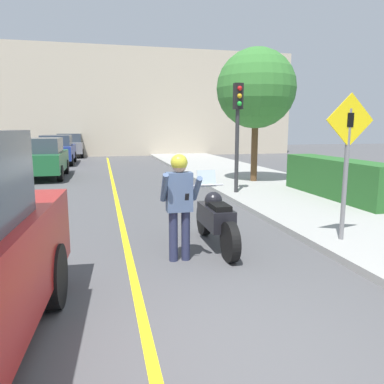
{
  "coord_description": "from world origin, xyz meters",
  "views": [
    {
      "loc": [
        -0.97,
        -2.99,
        2.1
      ],
      "look_at": [
        0.57,
        3.38,
        0.97
      ],
      "focal_mm": 35.0,
      "sensor_mm": 36.0,
      "label": 1
    }
  ],
  "objects_px": {
    "person_biker": "(179,197)",
    "traffic_light": "(238,117)",
    "parked_car_blue": "(57,149)",
    "parked_car_green": "(42,158)",
    "street_tree": "(256,89)",
    "crossing_sign": "(347,153)",
    "motorcycle": "(215,219)",
    "parked_car_grey": "(71,145)"
  },
  "relations": [
    {
      "from": "person_biker",
      "to": "traffic_light",
      "type": "height_order",
      "value": "traffic_light"
    },
    {
      "from": "crossing_sign",
      "to": "street_tree",
      "type": "bearing_deg",
      "value": 79.23
    },
    {
      "from": "traffic_light",
      "to": "parked_car_blue",
      "type": "distance_m",
      "value": 13.9
    },
    {
      "from": "motorcycle",
      "to": "crossing_sign",
      "type": "height_order",
      "value": "crossing_sign"
    },
    {
      "from": "person_biker",
      "to": "parked_car_grey",
      "type": "xyz_separation_m",
      "value": [
        -3.33,
        22.98,
        -0.19
      ]
    },
    {
      "from": "street_tree",
      "to": "parked_car_green",
      "type": "bearing_deg",
      "value": 155.16
    },
    {
      "from": "motorcycle",
      "to": "traffic_light",
      "type": "distance_m",
      "value": 5.42
    },
    {
      "from": "parked_car_green",
      "to": "parked_car_blue",
      "type": "xyz_separation_m",
      "value": [
        -0.03,
        6.23,
        0.0
      ]
    },
    {
      "from": "parked_car_green",
      "to": "parked_car_blue",
      "type": "distance_m",
      "value": 6.23
    },
    {
      "from": "person_biker",
      "to": "parked_car_blue",
      "type": "relative_size",
      "value": 0.41
    },
    {
      "from": "person_biker",
      "to": "traffic_light",
      "type": "bearing_deg",
      "value": 61.05
    },
    {
      "from": "person_biker",
      "to": "parked_car_blue",
      "type": "height_order",
      "value": "person_biker"
    },
    {
      "from": "street_tree",
      "to": "parked_car_grey",
      "type": "relative_size",
      "value": 1.15
    },
    {
      "from": "person_biker",
      "to": "parked_car_blue",
      "type": "bearing_deg",
      "value": 101.86
    },
    {
      "from": "parked_car_green",
      "to": "motorcycle",
      "type": "bearing_deg",
      "value": -67.51
    },
    {
      "from": "traffic_light",
      "to": "parked_car_blue",
      "type": "xyz_separation_m",
      "value": [
        -6.51,
        12.18,
        -1.56
      ]
    },
    {
      "from": "person_biker",
      "to": "parked_car_blue",
      "type": "xyz_separation_m",
      "value": [
        -3.65,
        17.36,
        -0.19
      ]
    },
    {
      "from": "street_tree",
      "to": "parked_car_blue",
      "type": "distance_m",
      "value": 13.04
    },
    {
      "from": "traffic_light",
      "to": "parked_car_green",
      "type": "xyz_separation_m",
      "value": [
        -6.47,
        5.95,
        -1.56
      ]
    },
    {
      "from": "crossing_sign",
      "to": "parked_car_blue",
      "type": "bearing_deg",
      "value": 110.95
    },
    {
      "from": "traffic_light",
      "to": "person_biker",
      "type": "bearing_deg",
      "value": -118.95
    },
    {
      "from": "motorcycle",
      "to": "parked_car_blue",
      "type": "distance_m",
      "value": 17.37
    },
    {
      "from": "traffic_light",
      "to": "parked_car_blue",
      "type": "relative_size",
      "value": 0.78
    },
    {
      "from": "motorcycle",
      "to": "parked_car_green",
      "type": "xyz_separation_m",
      "value": [
        -4.38,
        10.57,
        0.35
      ]
    },
    {
      "from": "traffic_light",
      "to": "street_tree",
      "type": "bearing_deg",
      "value": 56.01
    },
    {
      "from": "person_biker",
      "to": "crossing_sign",
      "type": "height_order",
      "value": "crossing_sign"
    },
    {
      "from": "crossing_sign",
      "to": "traffic_light",
      "type": "bearing_deg",
      "value": 91.3
    },
    {
      "from": "crossing_sign",
      "to": "parked_car_grey",
      "type": "bearing_deg",
      "value": 105.38
    },
    {
      "from": "parked_car_blue",
      "to": "crossing_sign",
      "type": "bearing_deg",
      "value": -69.05
    },
    {
      "from": "parked_car_grey",
      "to": "motorcycle",
      "type": "bearing_deg",
      "value": -79.65
    },
    {
      "from": "motorcycle",
      "to": "traffic_light",
      "type": "bearing_deg",
      "value": 65.57
    },
    {
      "from": "parked_car_blue",
      "to": "parked_car_grey",
      "type": "xyz_separation_m",
      "value": [
        0.32,
        5.62,
        0.0
      ]
    },
    {
      "from": "person_biker",
      "to": "parked_car_green",
      "type": "height_order",
      "value": "person_biker"
    },
    {
      "from": "motorcycle",
      "to": "parked_car_blue",
      "type": "relative_size",
      "value": 0.53
    },
    {
      "from": "person_biker",
      "to": "crossing_sign",
      "type": "bearing_deg",
      "value": 1.0
    },
    {
      "from": "person_biker",
      "to": "parked_car_grey",
      "type": "bearing_deg",
      "value": 98.24
    },
    {
      "from": "crossing_sign",
      "to": "street_tree",
      "type": "height_order",
      "value": "street_tree"
    },
    {
      "from": "parked_car_blue",
      "to": "parked_car_green",
      "type": "bearing_deg",
      "value": -89.68
    },
    {
      "from": "person_biker",
      "to": "street_tree",
      "type": "height_order",
      "value": "street_tree"
    },
    {
      "from": "street_tree",
      "to": "parked_car_green",
      "type": "relative_size",
      "value": 1.15
    },
    {
      "from": "street_tree",
      "to": "parked_car_grey",
      "type": "bearing_deg",
      "value": 116.37
    },
    {
      "from": "person_biker",
      "to": "parked_car_green",
      "type": "bearing_deg",
      "value": 107.98
    }
  ]
}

